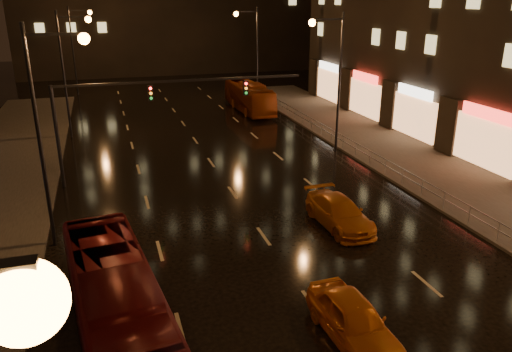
{
  "coord_description": "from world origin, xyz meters",
  "views": [
    {
      "loc": [
        -6.76,
        -10.69,
        10.93
      ],
      "look_at": [
        0.14,
        11.72,
        2.5
      ],
      "focal_mm": 35.0,
      "sensor_mm": 36.0,
      "label": 1
    }
  ],
  "objects_px": {
    "bus_red": "(118,310)",
    "taxi_near": "(354,320)",
    "bus_curb": "(249,97)",
    "taxi_far": "(339,213)"
  },
  "relations": [
    {
      "from": "bus_red",
      "to": "taxi_near",
      "type": "distance_m",
      "value": 7.75
    },
    {
      "from": "bus_red",
      "to": "taxi_near",
      "type": "xyz_separation_m",
      "value": [
        7.5,
        -1.8,
        -0.71
      ]
    },
    {
      "from": "taxi_near",
      "to": "taxi_far",
      "type": "distance_m",
      "value": 8.93
    },
    {
      "from": "bus_curb",
      "to": "taxi_far",
      "type": "relative_size",
      "value": 2.1
    },
    {
      "from": "bus_red",
      "to": "taxi_far",
      "type": "relative_size",
      "value": 2.14
    },
    {
      "from": "taxi_near",
      "to": "taxi_far",
      "type": "xyz_separation_m",
      "value": [
        3.5,
        8.22,
        -0.04
      ]
    },
    {
      "from": "bus_curb",
      "to": "taxi_near",
      "type": "relative_size",
      "value": 2.33
    },
    {
      "from": "bus_red",
      "to": "bus_curb",
      "type": "relative_size",
      "value": 1.02
    },
    {
      "from": "taxi_near",
      "to": "taxi_far",
      "type": "height_order",
      "value": "taxi_near"
    },
    {
      "from": "bus_curb",
      "to": "taxi_near",
      "type": "xyz_separation_m",
      "value": [
        -6.82,
        -35.68,
        -0.68
      ]
    }
  ]
}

